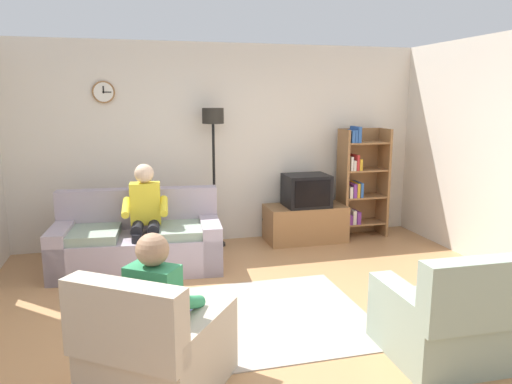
% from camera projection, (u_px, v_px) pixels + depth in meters
% --- Properties ---
extents(ground_plane, '(12.00, 12.00, 0.00)m').
position_uv_depth(ground_plane, '(280.00, 318.00, 4.42)').
color(ground_plane, '#B27F51').
extents(back_wall_assembly, '(6.20, 0.17, 2.70)m').
position_uv_depth(back_wall_assembly, '(223.00, 144.00, 6.69)').
color(back_wall_assembly, silver).
rests_on(back_wall_assembly, ground_plane).
extents(couch, '(1.97, 1.03, 0.90)m').
position_uv_depth(couch, '(138.00, 242.00, 5.67)').
color(couch, '#A899A8').
rests_on(couch, ground_plane).
extents(tv_stand, '(1.10, 0.56, 0.50)m').
position_uv_depth(tv_stand, '(305.00, 223.00, 6.78)').
color(tv_stand, olive).
rests_on(tv_stand, ground_plane).
extents(tv, '(0.60, 0.49, 0.44)m').
position_uv_depth(tv, '(306.00, 190.00, 6.66)').
color(tv, black).
rests_on(tv, tv_stand).
extents(bookshelf, '(0.68, 0.36, 1.59)m').
position_uv_depth(bookshelf, '(359.00, 182.00, 6.95)').
color(bookshelf, olive).
rests_on(bookshelf, ground_plane).
extents(floor_lamp, '(0.28, 0.28, 1.85)m').
position_uv_depth(floor_lamp, '(213.00, 139.00, 6.33)').
color(floor_lamp, black).
rests_on(floor_lamp, ground_plane).
extents(armchair_near_window, '(1.16, 1.18, 0.90)m').
position_uv_depth(armchair_near_window, '(156.00, 352.00, 3.28)').
color(armchair_near_window, '#BCAD99').
rests_on(armchair_near_window, ground_plane).
extents(armchair_near_bookshelf, '(0.82, 0.90, 0.90)m').
position_uv_depth(armchair_near_bookshelf, '(443.00, 322.00, 3.70)').
color(armchair_near_bookshelf, gray).
rests_on(armchair_near_bookshelf, ground_plane).
extents(area_rug, '(2.20, 1.70, 0.01)m').
position_uv_depth(area_rug, '(247.00, 318.00, 4.40)').
color(area_rug, '#AD9E8E').
rests_on(area_rug, ground_plane).
extents(person_on_couch, '(0.54, 0.56, 1.24)m').
position_uv_depth(person_on_couch, '(145.00, 212.00, 5.51)').
color(person_on_couch, yellow).
rests_on(person_on_couch, ground_plane).
extents(person_in_left_armchair, '(0.62, 0.64, 1.12)m').
position_uv_depth(person_in_left_armchair, '(162.00, 303.00, 3.30)').
color(person_in_left_armchair, '#338C59').
rests_on(person_in_left_armchair, ground_plane).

